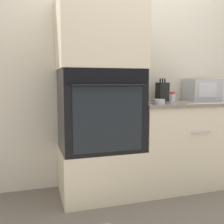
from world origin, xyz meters
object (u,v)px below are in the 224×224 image
at_px(knife_block, 162,92).
at_px(condiment_jar_far, 143,98).
at_px(bowl, 159,101).
at_px(microwave, 202,90).
at_px(condiment_jar_mid, 147,96).
at_px(wall_oven, 100,110).
at_px(condiment_jar_near, 172,97).

relative_size(knife_block, condiment_jar_far, 2.97).
bearing_deg(bowl, microwave, 23.72).
relative_size(condiment_jar_mid, condiment_jar_far, 1.37).
bearing_deg(wall_oven, microwave, 6.93).
height_order(wall_oven, bowl, wall_oven).
bearing_deg(wall_oven, bowl, -16.20).
relative_size(condiment_jar_near, condiment_jar_far, 1.32).
height_order(microwave, condiment_jar_mid, microwave).
bearing_deg(knife_block, bowl, -122.63).
bearing_deg(condiment_jar_mid, microwave, -2.01).
relative_size(wall_oven, condiment_jar_far, 9.17).
bearing_deg(condiment_jar_far, wall_oven, -165.18).
height_order(microwave, knife_block, knife_block).
bearing_deg(condiment_jar_mid, knife_block, -5.58).
xyz_separation_m(microwave, condiment_jar_near, (-0.52, -0.24, -0.07)).
relative_size(knife_block, bowl, 2.08).
bearing_deg(condiment_jar_far, condiment_jar_near, -43.32).
bearing_deg(condiment_jar_near, bowl, -158.69).
bearing_deg(condiment_jar_far, condiment_jar_mid, 33.81).
bearing_deg(microwave, bowl, -156.28).
distance_m(knife_block, condiment_jar_far, 0.25).
relative_size(microwave, condiment_jar_mid, 3.22).
height_order(microwave, condiment_jar_far, microwave).
relative_size(knife_block, condiment_jar_mid, 2.17).
height_order(wall_oven, condiment_jar_near, wall_oven).
height_order(bowl, condiment_jar_far, condiment_jar_far).
bearing_deg(wall_oven, condiment_jar_far, 14.82).
height_order(bowl, condiment_jar_near, condiment_jar_near).
distance_m(condiment_jar_near, condiment_jar_far, 0.32).
bearing_deg(bowl, condiment_jar_near, 21.31).
bearing_deg(knife_block, condiment_jar_far, -174.12).
relative_size(bowl, condiment_jar_mid, 1.04).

